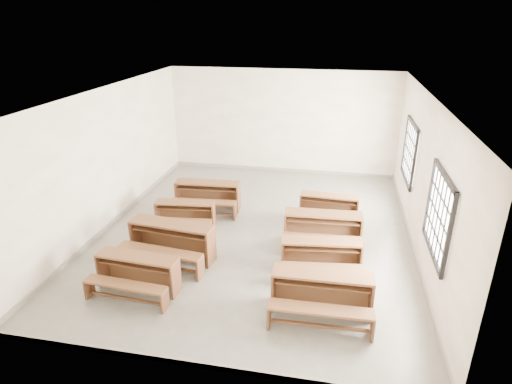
% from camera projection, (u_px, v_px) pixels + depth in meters
% --- Properties ---
extents(room, '(8.50, 8.50, 3.20)m').
position_uv_depth(room, '(260.00, 143.00, 9.13)').
color(room, slate).
rests_on(room, ground).
extents(desk_set_0, '(1.57, 0.89, 0.68)m').
position_uv_depth(desk_set_0, '(137.00, 271.00, 7.73)').
color(desk_set_0, brown).
rests_on(desk_set_0, ground).
extents(desk_set_1, '(1.84, 1.10, 0.79)m').
position_uv_depth(desk_set_1, '(171.00, 239.00, 8.71)').
color(desk_set_1, brown).
rests_on(desk_set_1, ground).
extents(desk_set_2, '(1.46, 0.86, 0.63)m').
position_uv_depth(desk_set_2, '(185.00, 213.00, 10.06)').
color(desk_set_2, brown).
rests_on(desk_set_2, ground).
extents(desk_set_3, '(1.69, 0.95, 0.74)m').
position_uv_depth(desk_set_3, '(207.00, 194.00, 10.95)').
color(desk_set_3, brown).
rests_on(desk_set_3, ground).
extents(desk_set_4, '(1.69, 0.90, 0.75)m').
position_uv_depth(desk_set_4, '(322.00, 291.00, 7.10)').
color(desk_set_4, brown).
rests_on(desk_set_4, ground).
extents(desk_set_5, '(1.62, 0.97, 0.69)m').
position_uv_depth(desk_set_5, '(321.00, 255.00, 8.24)').
color(desk_set_5, brown).
rests_on(desk_set_5, ground).
extents(desk_set_6, '(1.70, 0.94, 0.75)m').
position_uv_depth(desk_set_6, '(323.00, 227.00, 9.24)').
color(desk_set_6, brown).
rests_on(desk_set_6, ground).
extents(desk_set_7, '(1.45, 0.82, 0.63)m').
position_uv_depth(desk_set_7, '(329.00, 206.00, 10.42)').
color(desk_set_7, brown).
rests_on(desk_set_7, ground).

